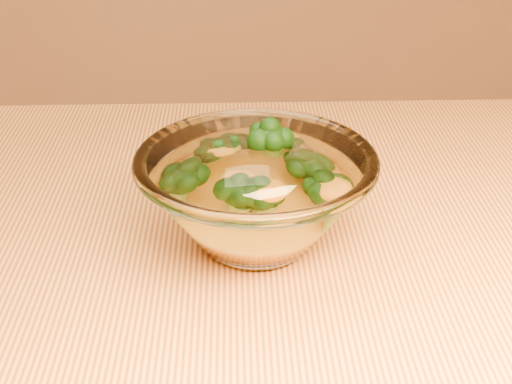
% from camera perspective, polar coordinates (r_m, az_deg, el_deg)
% --- Properties ---
extents(glass_bowl, '(0.20, 0.20, 0.09)m').
position_cam_1_polar(glass_bowl, '(0.59, 0.00, -0.36)').
color(glass_bowl, white).
rests_on(glass_bowl, table).
extents(cheese_sauce, '(0.12, 0.12, 0.03)m').
position_cam_1_polar(cheese_sauce, '(0.60, 0.00, -1.91)').
color(cheese_sauce, orange).
rests_on(cheese_sauce, glass_bowl).
extents(broccoli_heap, '(0.14, 0.11, 0.07)m').
position_cam_1_polar(broccoli_heap, '(0.60, 0.04, 1.38)').
color(broccoli_heap, black).
rests_on(broccoli_heap, cheese_sauce).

